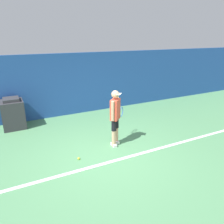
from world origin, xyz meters
TOP-DOWN VIEW (x-y plane):
  - ground_plane at (0.00, 0.00)m, footprint 24.00×24.00m
  - back_wall at (0.00, 3.70)m, footprint 24.00×0.10m
  - court_baseline at (0.00, -0.30)m, footprint 21.60×0.10m
  - tennis_player at (0.49, 0.51)m, footprint 0.74×0.70m
  - tennis_ball at (-0.76, 0.18)m, footprint 0.07×0.07m
  - covered_chair at (-2.09, 3.22)m, footprint 0.73×0.76m

SIDE VIEW (x-z plane):
  - ground_plane at x=0.00m, z-range 0.00..0.00m
  - court_baseline at x=0.00m, z-range 0.00..0.01m
  - tennis_ball at x=-0.76m, z-range 0.00..0.07m
  - covered_chair at x=-2.09m, z-range -0.02..1.06m
  - tennis_player at x=0.49m, z-range 0.09..1.75m
  - back_wall at x=0.00m, z-range 0.00..2.45m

